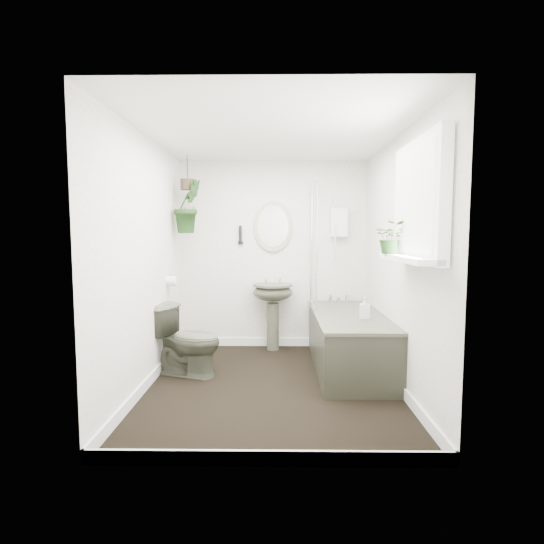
{
  "coord_description": "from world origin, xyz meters",
  "views": [
    {
      "loc": [
        0.05,
        -3.86,
        1.42
      ],
      "look_at": [
        0.0,
        0.15,
        1.05
      ],
      "focal_mm": 28.0,
      "sensor_mm": 36.0,
      "label": 1
    }
  ],
  "objects": [
    {
      "name": "oval_mirror",
      "position": [
        -0.0,
        1.37,
        1.5
      ],
      "size": [
        0.46,
        0.03,
        0.62
      ],
      "primitive_type": "ellipsoid",
      "color": "#AFAA88",
      "rests_on": "wall_back"
    },
    {
      "name": "hanging_plant",
      "position": [
        -0.97,
        1.01,
        1.72
      ],
      "size": [
        0.43,
        0.43,
        0.61
      ],
      "primitive_type": "imported",
      "rotation": [
        0.0,
        0.0,
        0.82
      ],
      "color": "black",
      "rests_on": "ceiling"
    },
    {
      "name": "skirting",
      "position": [
        0.0,
        0.0,
        0.05
      ],
      "size": [
        2.3,
        2.8,
        0.1
      ],
      "primitive_type": "cube",
      "color": "white",
      "rests_on": "floor"
    },
    {
      "name": "window_blinds",
      "position": [
        1.04,
        -0.7,
        1.65
      ],
      "size": [
        0.01,
        0.86,
        0.76
      ],
      "primitive_type": "cube",
      "color": "white",
      "rests_on": "wall_right"
    },
    {
      "name": "window_recess",
      "position": [
        1.09,
        -0.7,
        1.65
      ],
      "size": [
        0.08,
        1.0,
        0.9
      ],
      "primitive_type": "cube",
      "color": "white",
      "rests_on": "wall_right"
    },
    {
      "name": "window_sill",
      "position": [
        1.02,
        -0.7,
        1.23
      ],
      "size": [
        0.18,
        1.0,
        0.04
      ],
      "primitive_type": "cube",
      "color": "white",
      "rests_on": "wall_right"
    },
    {
      "name": "bathtub",
      "position": [
        0.8,
        0.5,
        0.29
      ],
      "size": [
        0.72,
        1.72,
        0.58
      ],
      "primitive_type": null,
      "color": "#414234",
      "rests_on": "floor"
    },
    {
      "name": "toilet",
      "position": [
        -0.85,
        0.3,
        0.35
      ],
      "size": [
        0.78,
        0.59,
        0.7
      ],
      "primitive_type": "imported",
      "rotation": [
        0.0,
        0.0,
        1.25
      ],
      "color": "#414234",
      "rests_on": "floor"
    },
    {
      "name": "ceiling",
      "position": [
        0.0,
        0.0,
        2.31
      ],
      "size": [
        2.3,
        2.8,
        0.02
      ],
      "primitive_type": "cube",
      "color": "white",
      "rests_on": "ground"
    },
    {
      "name": "toilet_roll_holder",
      "position": [
        -1.1,
        0.7,
        0.9
      ],
      "size": [
        0.11,
        0.11,
        0.11
      ],
      "primitive_type": "cylinder",
      "rotation": [
        0.0,
        1.57,
        0.0
      ],
      "color": "white",
      "rests_on": "wall_left"
    },
    {
      "name": "wall_right",
      "position": [
        1.16,
        0.0,
        1.15
      ],
      "size": [
        0.02,
        2.8,
        2.3
      ],
      "primitive_type": "cube",
      "color": "white",
      "rests_on": "ground"
    },
    {
      "name": "wall_front",
      "position": [
        0.0,
        -1.41,
        1.15
      ],
      "size": [
        2.3,
        0.02,
        2.3
      ],
      "primitive_type": "cube",
      "color": "white",
      "rests_on": "ground"
    },
    {
      "name": "soap_bottle",
      "position": [
        0.91,
        0.28,
        0.69
      ],
      "size": [
        0.11,
        0.11,
        0.21
      ],
      "primitive_type": "imported",
      "rotation": [
        0.0,
        0.0,
        -0.16
      ],
      "color": "#282221",
      "rests_on": "bathtub"
    },
    {
      "name": "wall_left",
      "position": [
        -1.16,
        0.0,
        1.15
      ],
      "size": [
        0.02,
        2.8,
        2.3
      ],
      "primitive_type": "cube",
      "color": "white",
      "rests_on": "ground"
    },
    {
      "name": "floor",
      "position": [
        0.0,
        0.0,
        -0.01
      ],
      "size": [
        2.3,
        2.8,
        0.02
      ],
      "primitive_type": "cube",
      "color": "black",
      "rests_on": "ground"
    },
    {
      "name": "hanging_pot",
      "position": [
        -0.97,
        1.01,
        1.97
      ],
      "size": [
        0.16,
        0.16,
        0.12
      ],
      "primitive_type": "cylinder",
      "color": "#382B1D",
      "rests_on": "ceiling"
    },
    {
      "name": "shower_box",
      "position": [
        0.8,
        1.34,
        1.55
      ],
      "size": [
        0.2,
        0.1,
        0.35
      ],
      "primitive_type": "cube",
      "color": "white",
      "rests_on": "wall_back"
    },
    {
      "name": "wall_back",
      "position": [
        0.0,
        1.41,
        1.15
      ],
      "size": [
        2.3,
        0.02,
        2.3
      ],
      "primitive_type": "cube",
      "color": "white",
      "rests_on": "ground"
    },
    {
      "name": "sill_plant",
      "position": [
        0.97,
        -0.4,
        1.38
      ],
      "size": [
        0.29,
        0.27,
        0.27
      ],
      "primitive_type": "imported",
      "rotation": [
        0.0,
        0.0,
        -0.28
      ],
      "color": "black",
      "rests_on": "window_sill"
    },
    {
      "name": "pedestal_sink",
      "position": [
        -0.0,
        1.22,
        0.41
      ],
      "size": [
        0.53,
        0.47,
        0.81
      ],
      "primitive_type": null,
      "rotation": [
        0.0,
        0.0,
        0.15
      ],
      "color": "#414234",
      "rests_on": "floor"
    },
    {
      "name": "bath_screen",
      "position": [
        0.47,
        0.99,
        1.28
      ],
      "size": [
        0.04,
        0.72,
        1.4
      ],
      "primitive_type": null,
      "color": "silver",
      "rests_on": "bathtub"
    },
    {
      "name": "wall_sconce",
      "position": [
        -0.4,
        1.36,
        1.4
      ],
      "size": [
        0.04,
        0.04,
        0.22
      ],
      "primitive_type": "cylinder",
      "color": "black",
      "rests_on": "wall_back"
    }
  ]
}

